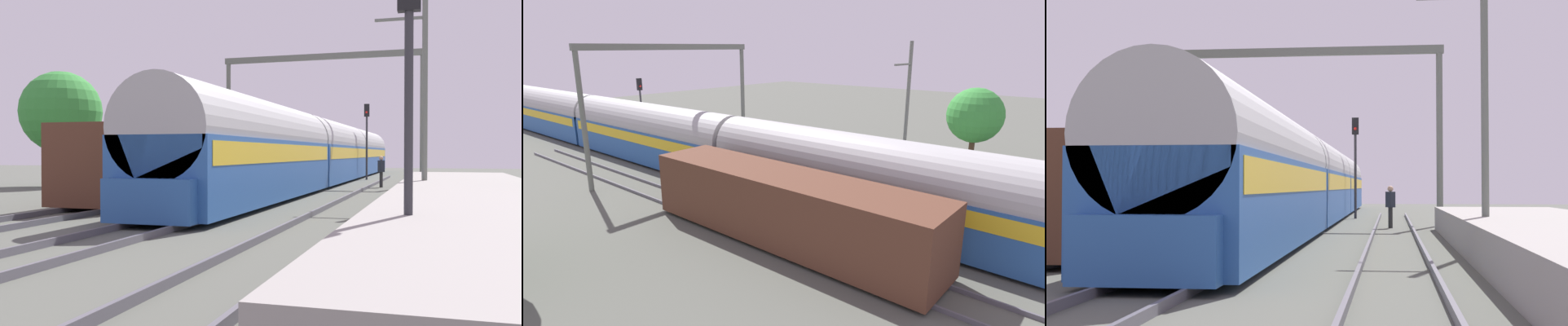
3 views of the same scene
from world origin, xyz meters
The scene contains 13 objects.
ground centered at (0.00, 0.00, 0.00)m, with size 120.00×120.00×0.00m, color #53564D.
track_far_west centered at (-3.91, 0.00, 0.08)m, with size 1.51×60.00×0.16m.
track_west centered at (0.00, 0.00, 0.08)m, with size 1.52×60.00×0.16m.
track_east centered at (3.91, 0.00, 0.08)m, with size 1.51×60.00×0.16m.
platform centered at (7.72, 2.00, 0.45)m, with size 4.40×28.00×0.90m.
passenger_train centered at (0.00, 21.68, 1.97)m, with size 2.93×49.20×3.82m.
freight_car centered at (-3.91, 6.43, 1.47)m, with size 2.80×13.00×2.70m.
person_crossing centered at (3.78, 16.77, 1.03)m, with size 0.41×0.47×1.73m.
railway_signal_near centered at (6.33, -6.11, 3.23)m, with size 0.36×0.30×5.04m.
railway_signal_far centered at (1.92, 25.83, 3.42)m, with size 0.36×0.30×5.38m.
catenary_gantry centered at (0.00, 18.76, 5.61)m, with size 12.21×0.28×7.86m.
catenary_pole_east_mid centered at (6.26, 6.20, 4.15)m, with size 1.90×0.20×8.00m.
tree_west_background centered at (-13.64, 12.37, 4.21)m, with size 4.58×4.58×6.51m.
Camera 1 is at (6.79, -15.61, 1.89)m, focal length 39.88 mm.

